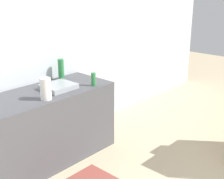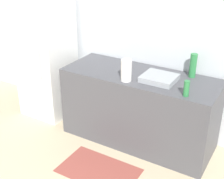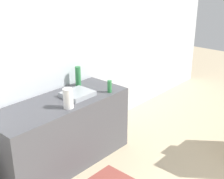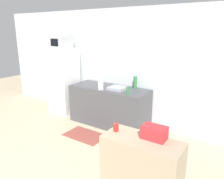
{
  "view_description": "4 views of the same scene",
  "coord_description": "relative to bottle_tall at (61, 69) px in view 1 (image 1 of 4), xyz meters",
  "views": [
    {
      "loc": [
        -2.09,
        -0.21,
        2.07
      ],
      "look_at": [
        0.34,
        2.01,
        0.96
      ],
      "focal_mm": 50.0,
      "sensor_mm": 36.0,
      "label": 1
    },
    {
      "loc": [
        1.25,
        -0.32,
        2.27
      ],
      "look_at": [
        -0.02,
        1.81,
        1.08
      ],
      "focal_mm": 50.0,
      "sensor_mm": 36.0,
      "label": 2
    },
    {
      "loc": [
        -2.38,
        -0.14,
        2.41
      ],
      "look_at": [
        -0.12,
        1.86,
        1.24
      ],
      "focal_mm": 50.0,
      "sensor_mm": 36.0,
      "label": 3
    },
    {
      "loc": [
        2.51,
        -1.22,
        2.14
      ],
      "look_at": [
        0.3,
        2.11,
        1.04
      ],
      "focal_mm": 35.0,
      "sensor_mm": 36.0,
      "label": 4
    }
  ],
  "objects": [
    {
      "name": "bottle_tall",
      "position": [
        0.0,
        0.0,
        0.0
      ],
      "size": [
        0.08,
        0.08,
        0.27
      ],
      "primitive_type": "cylinder",
      "color": "#2D7F42",
      "rests_on": "counter"
    },
    {
      "name": "bottle_short",
      "position": [
        0.1,
        -0.5,
        -0.05
      ],
      "size": [
        0.06,
        0.06,
        0.16
      ],
      "primitive_type": "cylinder",
      "color": "#2D7F42",
      "rests_on": "counter"
    },
    {
      "name": "sink_basin",
      "position": [
        -0.28,
        -0.29,
        -0.11
      ],
      "size": [
        0.36,
        0.33,
        0.06
      ],
      "primitive_type": "cube",
      "color": "#9EA3A8",
      "rests_on": "counter"
    },
    {
      "name": "wall_back",
      "position": [
        -0.37,
        0.16,
        0.28
      ],
      "size": [
        8.0,
        0.06,
        2.6
      ],
      "primitive_type": "cube",
      "color": "silver",
      "rests_on": "ground_plane"
    },
    {
      "name": "paper_towel_roll",
      "position": [
        -0.59,
        -0.47,
        -0.02
      ],
      "size": [
        0.12,
        0.12,
        0.24
      ],
      "primitive_type": "cylinder",
      "color": "white",
      "rests_on": "counter"
    },
    {
      "name": "counter",
      "position": [
        -0.53,
        -0.24,
        -0.58
      ],
      "size": [
        1.82,
        0.7,
        0.88
      ],
      "primitive_type": "cube",
      "color": "#4C4C51",
      "rests_on": "ground_plane"
    }
  ]
}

